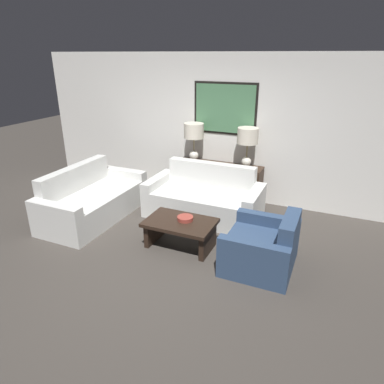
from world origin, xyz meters
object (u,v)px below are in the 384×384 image
at_px(couch_by_side, 92,201).
at_px(decorative_bowl, 185,218).
at_px(table_lamp_right, 248,139).
at_px(couch_by_back_wall, 204,200).
at_px(armchair_near_back_wall, 263,248).
at_px(console_table, 219,183).
at_px(table_lamp_left, 194,134).
at_px(coffee_table, 180,228).

bearing_deg(couch_by_side, decorative_bowl, -6.96).
xyz_separation_m(table_lamp_right, couch_by_back_wall, (-0.51, -0.71, -0.94)).
bearing_deg(armchair_near_back_wall, couch_by_side, 174.29).
bearing_deg(table_lamp_right, couch_by_back_wall, -125.39).
xyz_separation_m(console_table, table_lamp_right, (0.51, 0.00, 0.87)).
distance_m(table_lamp_left, couch_by_back_wall, 1.29).
xyz_separation_m(coffee_table, decorative_bowl, (0.05, 0.06, 0.14)).
bearing_deg(couch_by_back_wall, coffee_table, -86.41).
height_order(couch_by_back_wall, couch_by_side, same).
relative_size(couch_by_back_wall, coffee_table, 1.96).
bearing_deg(decorative_bowl, coffee_table, -131.41).
relative_size(table_lamp_right, couch_by_side, 0.37).
height_order(table_lamp_right, couch_by_back_wall, table_lamp_right).
height_order(couch_by_side, coffee_table, couch_by_side).
height_order(console_table, coffee_table, console_table).
distance_m(decorative_bowl, armchair_near_back_wall, 1.16).
bearing_deg(armchair_near_back_wall, coffee_table, 179.29).
height_order(table_lamp_left, armchair_near_back_wall, table_lamp_left).
bearing_deg(decorative_bowl, console_table, 93.95).
xyz_separation_m(table_lamp_right, armchair_near_back_wall, (0.76, -1.83, -0.97)).
bearing_deg(table_lamp_left, table_lamp_right, 0.00).
bearing_deg(couch_by_side, armchair_near_back_wall, -5.71).
distance_m(coffee_table, armchair_near_back_wall, 1.20).
distance_m(console_table, coffee_table, 1.82).
xyz_separation_m(table_lamp_left, decorative_bowl, (0.63, -1.76, -0.80)).
relative_size(console_table, table_lamp_right, 2.24).
distance_m(couch_by_back_wall, armchair_near_back_wall, 1.69).
height_order(table_lamp_right, decorative_bowl, table_lamp_right).
xyz_separation_m(table_lamp_left, couch_by_back_wall, (0.51, -0.71, -0.94)).
height_order(console_table, couch_by_side, couch_by_side).
distance_m(table_lamp_left, coffee_table, 2.12).
relative_size(couch_by_side, armchair_near_back_wall, 2.00).
xyz_separation_m(table_lamp_left, armchair_near_back_wall, (1.77, -1.83, -0.97)).
height_order(couch_by_side, armchair_near_back_wall, couch_by_side).
bearing_deg(console_table, couch_by_back_wall, -90.00).
relative_size(table_lamp_left, armchair_near_back_wall, 0.74).
bearing_deg(armchair_near_back_wall, table_lamp_left, 134.14).
distance_m(table_lamp_left, armchair_near_back_wall, 2.73).
xyz_separation_m(couch_by_back_wall, coffee_table, (0.07, -1.10, -0.00)).
bearing_deg(console_table, couch_by_side, -138.40).
xyz_separation_m(table_lamp_right, couch_by_side, (-2.23, -1.53, -0.94)).
distance_m(table_lamp_right, coffee_table, 2.09).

